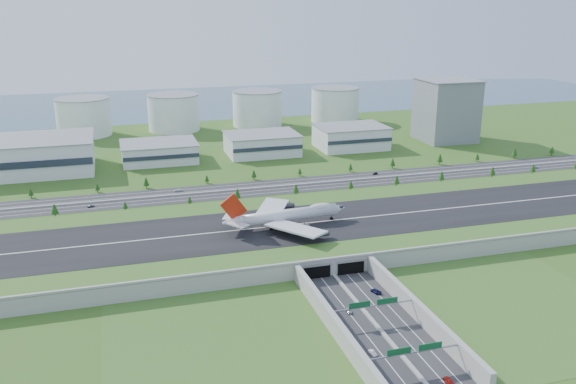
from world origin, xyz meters
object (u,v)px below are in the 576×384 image
object	(u,v)px
car_0	(348,310)
car_2	(376,291)
car_1	(373,353)
car_3	(449,381)
car_4	(91,206)
car_7	(178,190)
fuel_tank_a	(84,117)
car_5	(375,173)
car_6	(535,167)
office_tower	(446,110)
boeing_747	(286,215)

from	to	relation	value
car_0	car_2	bearing A→B (deg)	33.95
car_1	car_3	xyz separation A→B (m)	(17.57, -23.43, 0.16)
car_4	car_7	xyz separation A→B (m)	(55.91, 17.37, 0.08)
fuel_tank_a	car_1	xyz separation A→B (m)	(110.32, -426.98, -16.70)
car_3	car_5	bearing A→B (deg)	-98.13
car_0	car_6	distance (m)	280.28
office_tower	car_6	bearing A→B (deg)	-81.80
car_2	car_4	distance (m)	200.32
office_tower	car_1	size ratio (longest dim) A/B	13.25
car_3	office_tower	bearing A→B (deg)	-109.35
car_2	car_3	xyz separation A→B (m)	(-3.86, -68.49, 0.08)
car_1	car_5	distance (m)	243.35
office_tower	car_4	bearing A→B (deg)	-160.72
office_tower	car_6	world-z (taller)	office_tower
fuel_tank_a	car_7	world-z (taller)	fuel_tank_a
car_1	car_2	bearing A→B (deg)	53.90
car_1	car_7	size ratio (longest dim) A/B	0.70
office_tower	fuel_tank_a	xyz separation A→B (m)	(-320.00, 115.00, -10.00)
car_0	car_4	distance (m)	200.60
office_tower	car_5	world-z (taller)	office_tower
car_5	car_7	world-z (taller)	car_7
car_0	car_7	size ratio (longest dim) A/B	0.83
office_tower	car_5	bearing A→B (deg)	-140.58
office_tower	boeing_747	bearing A→B (deg)	-136.85
boeing_747	car_6	bearing A→B (deg)	15.88
office_tower	car_5	xyz separation A→B (m)	(-109.66, -90.13, -26.66)
car_2	car_6	size ratio (longest dim) A/B	0.97
car_3	car_7	world-z (taller)	car_7
office_tower	car_2	distance (m)	327.70
car_6	car_2	bearing A→B (deg)	127.86
car_4	boeing_747	bearing A→B (deg)	-152.65
car_2	car_3	distance (m)	68.60
car_5	boeing_747	bearing A→B (deg)	-66.56
car_1	car_2	size ratio (longest dim) A/B	0.75
office_tower	car_3	world-z (taller)	office_tower
car_7	car_6	bearing A→B (deg)	98.16
car_1	car_6	xyz separation A→B (m)	(225.41, 202.85, 0.11)
car_1	car_3	world-z (taller)	car_3
car_7	car_3	bearing A→B (deg)	26.44
fuel_tank_a	car_5	distance (m)	294.28
car_1	car_0	bearing A→B (deg)	73.68
office_tower	car_6	distance (m)	113.42
car_6	boeing_747	bearing A→B (deg)	111.27
fuel_tank_a	boeing_747	distance (m)	330.26
car_0	car_4	xyz separation A→B (m)	(-104.94, 170.96, -0.06)
car_2	car_6	xyz separation A→B (m)	(203.98, 157.78, 0.02)
car_2	car_4	xyz separation A→B (m)	(-123.20, 157.95, 0.01)
boeing_747	car_3	distance (m)	140.97
car_3	car_0	bearing A→B (deg)	-65.01
car_2	car_5	xyz separation A→B (m)	(78.59, 176.78, -0.05)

